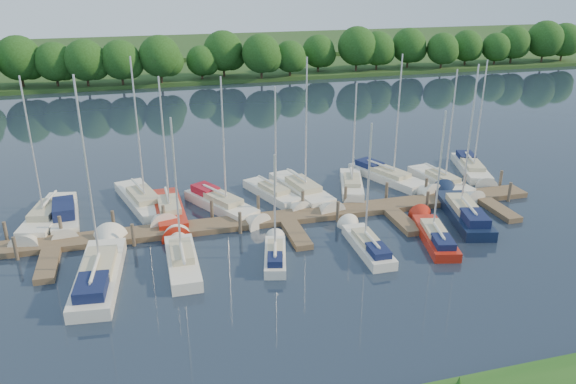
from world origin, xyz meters
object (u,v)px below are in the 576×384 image
object	(u,v)px
sailboat_n_0	(46,219)
sailboat_n_5	(274,195)
motorboat	(65,219)
dock	(288,221)
sailboat_s_2	(275,256)

from	to	relation	value
sailboat_n_0	sailboat_n_5	size ratio (longest dim) A/B	1.19
sailboat_n_0	motorboat	size ratio (longest dim) A/B	1.74
dock	sailboat_s_2	bearing A→B (deg)	-113.68
motorboat	sailboat_s_2	bearing A→B (deg)	139.96
sailboat_n_5	dock	bearing A→B (deg)	67.60
sailboat_n_0	motorboat	distance (m)	1.42
dock	sailboat_n_0	bearing A→B (deg)	164.16
sailboat_n_0	motorboat	world-z (taller)	sailboat_n_0
sailboat_n_5	sailboat_s_2	bearing A→B (deg)	56.73
dock	sailboat_n_5	size ratio (longest dim) A/B	4.24
motorboat	sailboat_n_5	world-z (taller)	sailboat_n_5
sailboat_s_2	sailboat_n_0	bearing A→B (deg)	160.64
dock	sailboat_s_2	size ratio (longest dim) A/B	5.52
sailboat_n_0	sailboat_n_5	bearing A→B (deg)	-167.54
dock	sailboat_s_2	world-z (taller)	sailboat_s_2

